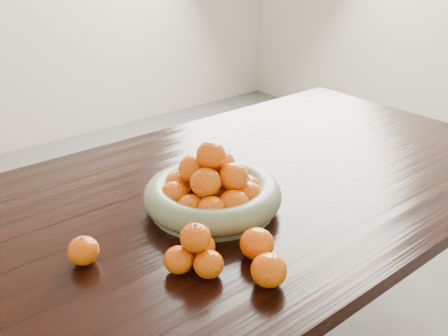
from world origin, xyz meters
TOP-DOWN VIEW (x-y plane):
  - dining_table at (0.00, 0.00)m, footprint 2.00×1.00m
  - fruit_bowl at (-0.06, -0.06)m, footprint 0.34×0.34m
  - orange_pyramid at (-0.24, -0.23)m, footprint 0.12×0.12m
  - loose_orange_0 at (-0.41, -0.07)m, footprint 0.07×0.07m
  - loose_orange_1 at (-0.12, -0.28)m, footprint 0.07×0.07m
  - loose_orange_2 at (-0.16, -0.36)m, footprint 0.07×0.07m

SIDE VIEW (x-z plane):
  - dining_table at x=0.00m, z-range 0.29..1.04m
  - loose_orange_0 at x=-0.41m, z-range 0.75..0.81m
  - loose_orange_2 at x=-0.16m, z-range 0.75..0.82m
  - loose_orange_1 at x=-0.12m, z-range 0.75..0.82m
  - orange_pyramid at x=-0.24m, z-range 0.74..0.84m
  - fruit_bowl at x=-0.06m, z-range 0.71..0.89m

